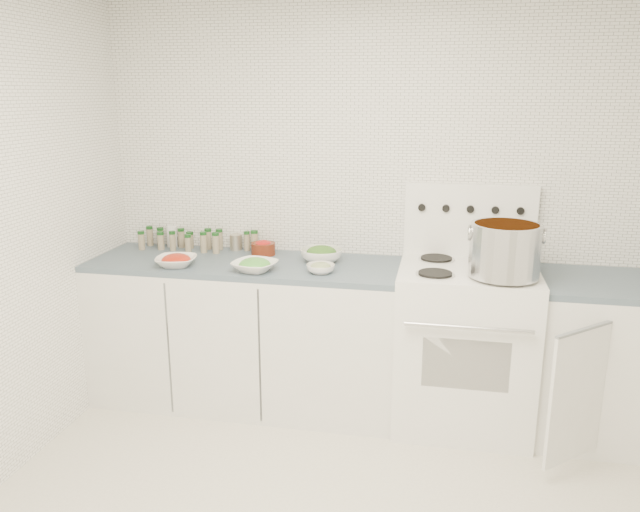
{
  "coord_description": "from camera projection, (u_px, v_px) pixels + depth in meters",
  "views": [
    {
      "loc": [
        0.32,
        -2.24,
        1.88
      ],
      "look_at": [
        -0.35,
        1.14,
        0.97
      ],
      "focal_mm": 35.0,
      "sensor_mm": 36.0,
      "label": 1
    }
  ],
  "objects": [
    {
      "name": "room_walls",
      "position": [
        354.0,
        183.0,
        2.27
      ],
      "size": [
        3.54,
        3.04,
        2.52
      ],
      "color": "white",
      "rests_on": "ground"
    },
    {
      "name": "counter_left",
      "position": [
        247.0,
        332.0,
        3.84
      ],
      "size": [
        1.85,
        0.62,
        0.9
      ],
      "color": "white",
      "rests_on": "ground"
    },
    {
      "name": "stove",
      "position": [
        464.0,
        341.0,
        3.57
      ],
      "size": [
        0.76,
        0.7,
        1.36
      ],
      "color": "white",
      "rests_on": "ground"
    },
    {
      "name": "counter_right",
      "position": [
        616.0,
        360.0,
        3.43
      ],
      "size": [
        0.89,
        0.9,
        0.9
      ],
      "color": "white",
      "rests_on": "ground"
    },
    {
      "name": "stock_pot",
      "position": [
        505.0,
        248.0,
        3.23
      ],
      "size": [
        0.38,
        0.36,
        0.28
      ],
      "rotation": [
        0.0,
        0.0,
        -0.14
      ],
      "color": "silver",
      "rests_on": "stove"
    },
    {
      "name": "bowl_tomato",
      "position": [
        176.0,
        261.0,
        3.61
      ],
      "size": [
        0.27,
        0.27,
        0.08
      ],
      "color": "white",
      "rests_on": "counter_left"
    },
    {
      "name": "bowl_snowpea",
      "position": [
        255.0,
        265.0,
        3.51
      ],
      "size": [
        0.29,
        0.29,
        0.08
      ],
      "color": "white",
      "rests_on": "counter_left"
    },
    {
      "name": "bowl_broccoli",
      "position": [
        321.0,
        254.0,
        3.7
      ],
      "size": [
        0.3,
        0.3,
        0.1
      ],
      "color": "white",
      "rests_on": "counter_left"
    },
    {
      "name": "bowl_zucchini",
      "position": [
        321.0,
        268.0,
        3.48
      ],
      "size": [
        0.16,
        0.16,
        0.06
      ],
      "color": "white",
      "rests_on": "counter_left"
    },
    {
      "name": "bowl_pepper",
      "position": [
        263.0,
        248.0,
        3.86
      ],
      "size": [
        0.15,
        0.15,
        0.09
      ],
      "color": "#5B200F",
      "rests_on": "counter_left"
    },
    {
      "name": "salt_canister",
      "position": [
        172.0,
        237.0,
        4.06
      ],
      "size": [
        0.09,
        0.09,
        0.13
      ],
      "primitive_type": "cylinder",
      "rotation": [
        0.0,
        0.0,
        0.35
      ],
      "color": "white",
      "rests_on": "counter_left"
    },
    {
      "name": "tin_can",
      "position": [
        236.0,
        242.0,
        3.98
      ],
      "size": [
        0.08,
        0.08,
        0.1
      ],
      "primitive_type": "cylinder",
      "rotation": [
        0.0,
        0.0,
        -0.1
      ],
      "color": "#ADA593",
      "rests_on": "counter_left"
    },
    {
      "name": "spice_cluster",
      "position": [
        193.0,
        240.0,
        3.98
      ],
      "size": [
        0.77,
        0.16,
        0.13
      ],
      "color": "gray",
      "rests_on": "counter_left"
    }
  ]
}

